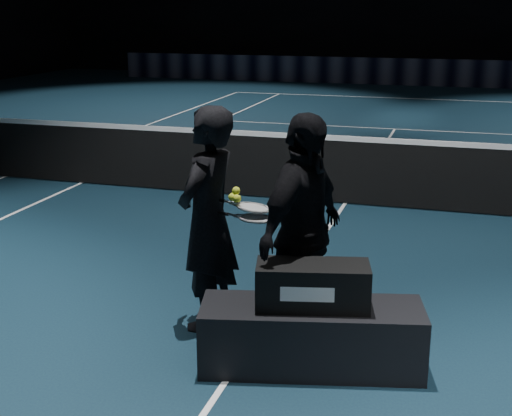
{
  "coord_description": "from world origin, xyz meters",
  "views": [
    {
      "loc": [
        1.56,
        -9.45,
        2.66
      ],
      "look_at": [
        -0.01,
        -4.23,
        1.1
      ],
      "focal_mm": 50.0,
      "sensor_mm": 36.0,
      "label": 1
    }
  ],
  "objects_px": {
    "player_a": "(208,219)",
    "racket_upper": "(253,208)",
    "racket_lower": "(257,218)",
    "tennis_balls": "(235,196)",
    "player_b": "(302,234)",
    "racket_bag": "(313,285)",
    "player_bench": "(311,337)"
  },
  "relations": [
    {
      "from": "racket_bag",
      "to": "player_a",
      "type": "relative_size",
      "value": 0.44
    },
    {
      "from": "racket_bag",
      "to": "racket_lower",
      "type": "bearing_deg",
      "value": 130.6
    },
    {
      "from": "racket_bag",
      "to": "player_b",
      "type": "xyz_separation_m",
      "value": [
        -0.16,
        0.34,
        0.28
      ]
    },
    {
      "from": "player_a",
      "to": "racket_lower",
      "type": "height_order",
      "value": "player_a"
    },
    {
      "from": "player_a",
      "to": "player_b",
      "type": "distance_m",
      "value": 0.85
    },
    {
      "from": "player_a",
      "to": "player_b",
      "type": "height_order",
      "value": "same"
    },
    {
      "from": "player_b",
      "to": "tennis_balls",
      "type": "height_order",
      "value": "player_b"
    },
    {
      "from": "tennis_balls",
      "to": "racket_upper",
      "type": "bearing_deg",
      "value": 3.47
    },
    {
      "from": "racket_bag",
      "to": "player_bench",
      "type": "bearing_deg",
      "value": 0.0
    },
    {
      "from": "racket_upper",
      "to": "player_a",
      "type": "bearing_deg",
      "value": -178.29
    },
    {
      "from": "racket_upper",
      "to": "player_bench",
      "type": "bearing_deg",
      "value": -31.19
    },
    {
      "from": "player_b",
      "to": "tennis_balls",
      "type": "xyz_separation_m",
      "value": [
        -0.58,
        0.11,
        0.23
      ]
    },
    {
      "from": "racket_bag",
      "to": "racket_lower",
      "type": "distance_m",
      "value": 0.77
    },
    {
      "from": "player_a",
      "to": "racket_upper",
      "type": "height_order",
      "value": "player_a"
    },
    {
      "from": "player_bench",
      "to": "player_b",
      "type": "bearing_deg",
      "value": 102.4
    },
    {
      "from": "player_a",
      "to": "racket_bag",
      "type": "bearing_deg",
      "value": 73.57
    },
    {
      "from": "player_a",
      "to": "racket_upper",
      "type": "xyz_separation_m",
      "value": [
        0.4,
        -0.03,
        0.14
      ]
    },
    {
      "from": "racket_upper",
      "to": "racket_lower",
      "type": "bearing_deg",
      "value": -42.66
    },
    {
      "from": "racket_lower",
      "to": "tennis_balls",
      "type": "relative_size",
      "value": 5.67
    },
    {
      "from": "player_bench",
      "to": "racket_lower",
      "type": "height_order",
      "value": "racket_lower"
    },
    {
      "from": "player_a",
      "to": "player_b",
      "type": "relative_size",
      "value": 1.0
    },
    {
      "from": "player_a",
      "to": "tennis_balls",
      "type": "bearing_deg",
      "value": 90.53
    },
    {
      "from": "racket_lower",
      "to": "player_a",
      "type": "bearing_deg",
      "value": 180.0
    },
    {
      "from": "tennis_balls",
      "to": "racket_bag",
      "type": "bearing_deg",
      "value": -30.85
    },
    {
      "from": "player_bench",
      "to": "racket_bag",
      "type": "relative_size",
      "value": 2.0
    },
    {
      "from": "racket_lower",
      "to": "racket_bag",
      "type": "bearing_deg",
      "value": -26.13
    },
    {
      "from": "player_b",
      "to": "tennis_balls",
      "type": "distance_m",
      "value": 0.64
    },
    {
      "from": "racket_upper",
      "to": "tennis_balls",
      "type": "height_order",
      "value": "tennis_balls"
    },
    {
      "from": "player_a",
      "to": "tennis_balls",
      "type": "distance_m",
      "value": 0.35
    },
    {
      "from": "player_a",
      "to": "tennis_balls",
      "type": "relative_size",
      "value": 15.75
    },
    {
      "from": "racket_lower",
      "to": "player_b",
      "type": "bearing_deg",
      "value": -0.0
    },
    {
      "from": "player_bench",
      "to": "player_a",
      "type": "relative_size",
      "value": 0.88
    }
  ]
}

